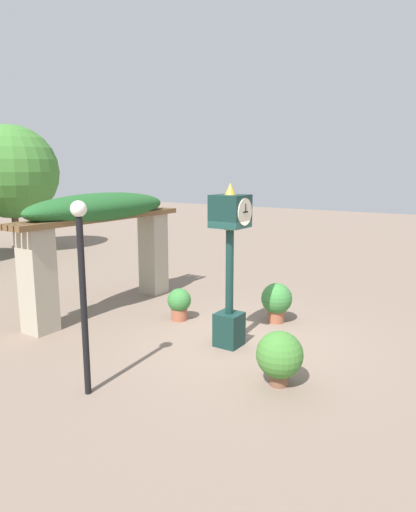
# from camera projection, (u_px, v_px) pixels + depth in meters

# --- Properties ---
(ground_plane) EXTENTS (60.00, 60.00, 0.00)m
(ground_plane) POSITION_uv_depth(u_px,v_px,m) (235.00, 340.00, 9.38)
(ground_plane) COLOR #7F6B5B
(pedestal_clock) EXTENTS (0.62, 0.66, 3.20)m
(pedestal_clock) POSITION_uv_depth(u_px,v_px,m) (230.00, 258.00, 8.74)
(pedestal_clock) COLOR #14332D
(pedestal_clock) RESTS_ON ground
(pergola) EXTENTS (4.96, 1.19, 2.89)m
(pergola) POSITION_uv_depth(u_px,v_px,m) (102.00, 225.00, 11.00)
(pergola) COLOR #A89E89
(pergola) RESTS_ON ground
(potted_plant_near_left) EXTENTS (0.70, 0.70, 0.91)m
(potted_plant_near_left) POSITION_uv_depth(u_px,v_px,m) (277.00, 300.00, 10.36)
(potted_plant_near_left) COLOR #9E563D
(potted_plant_near_left) RESTS_ON ground
(potted_plant_near_right) EXTENTS (0.55, 0.55, 0.75)m
(potted_plant_near_right) POSITION_uv_depth(u_px,v_px,m) (179.00, 303.00, 10.53)
(potted_plant_near_right) COLOR #9E563D
(potted_plant_near_right) RESTS_ON ground
(potted_plant_far_left) EXTENTS (0.76, 0.76, 0.90)m
(potted_plant_far_left) POSITION_uv_depth(u_px,v_px,m) (280.00, 356.00, 7.33)
(potted_plant_far_left) COLOR brown
(potted_plant_far_left) RESTS_ON ground
(lamp_post) EXTENTS (0.24, 0.24, 3.01)m
(lamp_post) POSITION_uv_depth(u_px,v_px,m) (82.00, 276.00, 6.78)
(lamp_post) COLOR black
(lamp_post) RESTS_ON ground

